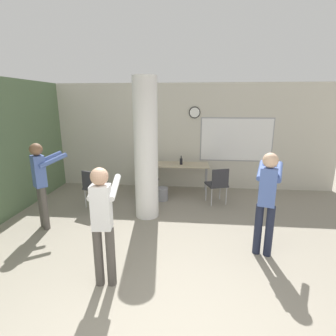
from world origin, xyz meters
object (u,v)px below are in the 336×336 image
object	(u,v)px
chair_table_right	(218,183)
person_playing_front	(103,218)
chair_table_left	(146,179)
person_playing_side	(267,196)
bottle_on_table	(181,161)
folding_table	(174,166)
chair_near_pillar	(94,186)
person_watching_back	(41,179)

from	to	relation	value
chair_table_right	person_playing_front	xyz separation A→B (m)	(-1.68, -2.93, 0.42)
chair_table_left	person_playing_side	xyz separation A→B (m)	(2.23, -2.15, 0.44)
bottle_on_table	person_playing_front	bearing A→B (deg)	-102.60
folding_table	bottle_on_table	size ratio (longest dim) A/B	7.93
bottle_on_table	chair_near_pillar	xyz separation A→B (m)	(-1.88, -1.15, -0.34)
bottle_on_table	person_playing_side	size ratio (longest dim) A/B	0.14
person_playing_side	chair_table_left	bearing A→B (deg)	136.04
folding_table	person_watching_back	world-z (taller)	person_watching_back
chair_table_right	chair_near_pillar	xyz separation A→B (m)	(-2.76, -0.49, 0.00)
chair_table_right	chair_near_pillar	size ratio (longest dim) A/B	1.00
chair_table_left	person_playing_front	size ratio (longest dim) A/B	0.55
folding_table	chair_table_left	world-z (taller)	chair_table_left
chair_near_pillar	chair_table_left	bearing A→B (deg)	30.10
chair_table_right	chair_table_left	xyz separation A→B (m)	(-1.69, 0.13, 0.00)
person_watching_back	person_playing_side	bearing A→B (deg)	-7.65
bottle_on_table	folding_table	bearing A→B (deg)	167.36
person_playing_front	person_watching_back	world-z (taller)	person_watching_back
chair_table_left	person_playing_side	size ratio (longest dim) A/B	0.54
chair_near_pillar	chair_table_right	bearing A→B (deg)	10.01
chair_table_left	chair_near_pillar	world-z (taller)	same
bottle_on_table	chair_near_pillar	bearing A→B (deg)	-148.47
person_playing_side	person_playing_front	distance (m)	2.40
chair_table_right	chair_table_left	bearing A→B (deg)	175.61
chair_table_left	chair_table_right	bearing A→B (deg)	-4.39
chair_table_right	person_playing_front	distance (m)	3.41
chair_table_left	person_watching_back	size ratio (longest dim) A/B	0.54
bottle_on_table	person_playing_front	distance (m)	3.69
chair_table_left	person_playing_front	distance (m)	3.09
chair_near_pillar	person_watching_back	world-z (taller)	person_watching_back
person_playing_side	person_playing_front	world-z (taller)	person_playing_side
chair_near_pillar	person_watching_back	size ratio (longest dim) A/B	0.54
folding_table	chair_table_left	distance (m)	0.87
person_watching_back	folding_table	bearing A→B (deg)	44.18
chair_table_left	person_watching_back	distance (m)	2.36
bottle_on_table	person_playing_front	size ratio (longest dim) A/B	0.14
chair_table_right	person_playing_side	world-z (taller)	person_playing_side
person_playing_front	person_playing_side	bearing A→B (deg)	22.39
folding_table	chair_near_pillar	xyz separation A→B (m)	(-1.69, -1.19, -0.20)
person_playing_front	person_watching_back	bearing A→B (deg)	139.06
chair_table_left	person_watching_back	bearing A→B (deg)	-135.26
person_playing_side	person_watching_back	xyz separation A→B (m)	(-3.87, 0.52, -0.00)
bottle_on_table	chair_table_right	distance (m)	1.15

